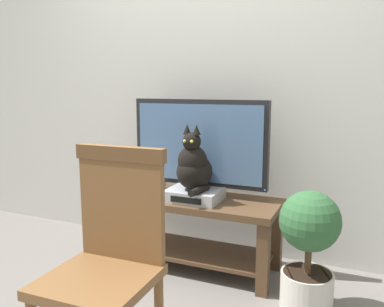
{
  "coord_description": "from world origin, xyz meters",
  "views": [
    {
      "loc": [
        1.02,
        -1.85,
        1.23
      ],
      "look_at": [
        0.0,
        0.49,
        0.8
      ],
      "focal_mm": 37.52,
      "sensor_mm": 36.0,
      "label": 1
    }
  ],
  "objects_px": {
    "tv_stand": "(195,220)",
    "media_box": "(194,195)",
    "tv": "(200,146)",
    "potted_plant": "(309,245)",
    "cat": "(194,166)",
    "wooden_chair": "(109,251)",
    "book_stack": "(146,187)"
  },
  "relations": [
    {
      "from": "tv_stand",
      "to": "book_stack",
      "type": "xyz_separation_m",
      "value": [
        -0.37,
        -0.01,
        0.2
      ]
    },
    {
      "from": "media_box",
      "to": "wooden_chair",
      "type": "bearing_deg",
      "value": -86.05
    },
    {
      "from": "potted_plant",
      "to": "cat",
      "type": "bearing_deg",
      "value": 167.83
    },
    {
      "from": "tv_stand",
      "to": "media_box",
      "type": "distance_m",
      "value": 0.2
    },
    {
      "from": "tv",
      "to": "cat",
      "type": "height_order",
      "value": "tv"
    },
    {
      "from": "cat",
      "to": "media_box",
      "type": "bearing_deg",
      "value": 94.95
    },
    {
      "from": "tv_stand",
      "to": "cat",
      "type": "xyz_separation_m",
      "value": [
        0.02,
        -0.07,
        0.39
      ]
    },
    {
      "from": "tv",
      "to": "media_box",
      "type": "xyz_separation_m",
      "value": [
        0.02,
        -0.14,
        -0.3
      ]
    },
    {
      "from": "tv",
      "to": "potted_plant",
      "type": "relative_size",
      "value": 1.4
    },
    {
      "from": "potted_plant",
      "to": "tv",
      "type": "bearing_deg",
      "value": 157.55
    },
    {
      "from": "tv_stand",
      "to": "wooden_chair",
      "type": "distance_m",
      "value": 1.14
    },
    {
      "from": "tv",
      "to": "cat",
      "type": "bearing_deg",
      "value": -81.95
    },
    {
      "from": "media_box",
      "to": "cat",
      "type": "xyz_separation_m",
      "value": [
        0.0,
        -0.01,
        0.19
      ]
    },
    {
      "from": "tv",
      "to": "wooden_chair",
      "type": "xyz_separation_m",
      "value": [
        0.09,
        -1.19,
        -0.26
      ]
    },
    {
      "from": "tv_stand",
      "to": "potted_plant",
      "type": "height_order",
      "value": "potted_plant"
    },
    {
      "from": "tv_stand",
      "to": "media_box",
      "type": "bearing_deg",
      "value": -70.66
    },
    {
      "from": "media_box",
      "to": "book_stack",
      "type": "distance_m",
      "value": 0.39
    },
    {
      "from": "book_stack",
      "to": "tv_stand",
      "type": "bearing_deg",
      "value": 2.28
    },
    {
      "from": "media_box",
      "to": "cat",
      "type": "relative_size",
      "value": 0.81
    },
    {
      "from": "book_stack",
      "to": "potted_plant",
      "type": "relative_size",
      "value": 0.38
    },
    {
      "from": "wooden_chair",
      "to": "potted_plant",
      "type": "height_order",
      "value": "wooden_chair"
    },
    {
      "from": "tv",
      "to": "wooden_chair",
      "type": "relative_size",
      "value": 0.96
    },
    {
      "from": "tv_stand",
      "to": "tv",
      "type": "relative_size",
      "value": 1.2
    },
    {
      "from": "cat",
      "to": "potted_plant",
      "type": "height_order",
      "value": "cat"
    },
    {
      "from": "tv_stand",
      "to": "wooden_chair",
      "type": "height_order",
      "value": "wooden_chair"
    },
    {
      "from": "media_box",
      "to": "book_stack",
      "type": "height_order",
      "value": "media_box"
    },
    {
      "from": "tv_stand",
      "to": "wooden_chair",
      "type": "relative_size",
      "value": 1.15
    },
    {
      "from": "tv",
      "to": "cat",
      "type": "distance_m",
      "value": 0.19
    },
    {
      "from": "tv",
      "to": "potted_plant",
      "type": "distance_m",
      "value": 0.95
    },
    {
      "from": "tv",
      "to": "cat",
      "type": "xyz_separation_m",
      "value": [
        0.02,
        -0.16,
        -0.11
      ]
    },
    {
      "from": "tv",
      "to": "book_stack",
      "type": "distance_m",
      "value": 0.49
    },
    {
      "from": "tv_stand",
      "to": "potted_plant",
      "type": "relative_size",
      "value": 1.67
    }
  ]
}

